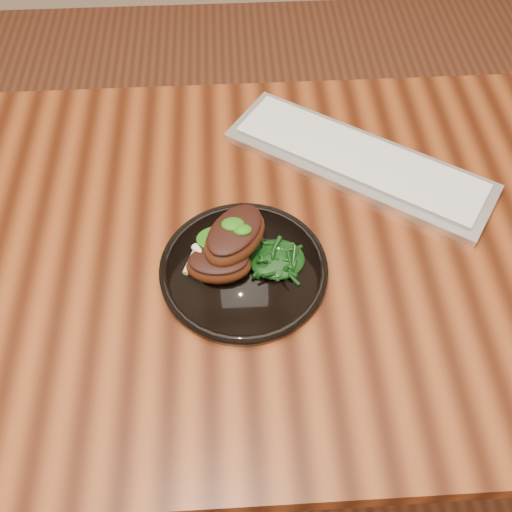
{
  "coord_description": "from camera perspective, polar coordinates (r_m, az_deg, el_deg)",
  "views": [
    {
      "loc": [
        -0.01,
        -0.56,
        1.47
      ],
      "look_at": [
        0.02,
        -0.05,
        0.78
      ],
      "focal_mm": 40.0,
      "sensor_mm": 36.0,
      "label": 1
    }
  ],
  "objects": [
    {
      "name": "plate",
      "position": [
        0.87,
        -1.25,
        -1.31
      ],
      "size": [
        0.26,
        0.26,
        0.02
      ],
      "color": "black",
      "rests_on": "desk"
    },
    {
      "name": "lamb_chop_front",
      "position": [
        0.84,
        -3.78,
        -0.83
      ],
      "size": [
        0.1,
        0.07,
        0.04
      ],
      "color": "#441C0D",
      "rests_on": "plate"
    },
    {
      "name": "keyboard",
      "position": [
        1.03,
        10.21,
        9.35
      ],
      "size": [
        0.47,
        0.39,
        0.02
      ],
      "color": "silver",
      "rests_on": "desk"
    },
    {
      "name": "lamb_chop_back",
      "position": [
        0.84,
        -2.17,
        2.02
      ],
      "size": [
        0.13,
        0.14,
        0.05
      ],
      "color": "#441C0D",
      "rests_on": "plate"
    },
    {
      "name": "herb_smear",
      "position": [
        0.9,
        -3.46,
        1.81
      ],
      "size": [
        0.08,
        0.05,
        0.01
      ],
      "primitive_type": "ellipsoid",
      "color": "#114A07",
      "rests_on": "plate"
    },
    {
      "name": "greens_heap",
      "position": [
        0.86,
        2.08,
        -0.1
      ],
      "size": [
        0.09,
        0.08,
        0.03
      ],
      "color": "black",
      "rests_on": "plate"
    },
    {
      "name": "desk",
      "position": [
        0.98,
        -1.1,
        -1.4
      ],
      "size": [
        1.6,
        0.8,
        0.75
      ],
      "color": "#341206",
      "rests_on": "ground"
    }
  ]
}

